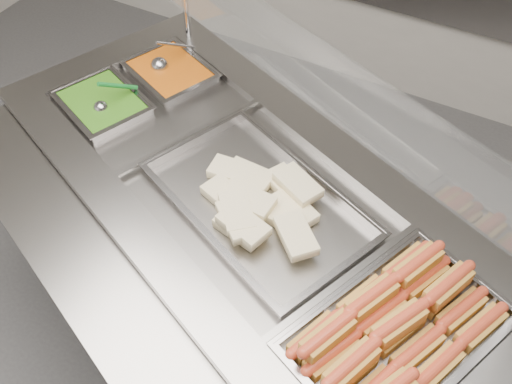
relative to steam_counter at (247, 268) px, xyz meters
The scene contains 11 objects.
steam_counter is the anchor object (origin of this frame).
tray_rail 0.72m from the steam_counter, 112.52° to the right, with size 1.95×1.11×0.06m.
sneeze_guard 0.94m from the steam_counter, 67.49° to the left, with size 1.81×1.00×0.49m.
pan_hotdogs 0.83m from the steam_counter, 22.52° to the right, with size 0.58×0.71×0.11m.
pan_wraps 0.47m from the steam_counter, 22.52° to the right, with size 0.87×0.70×0.08m.
pan_beans 0.86m from the steam_counter, 144.81° to the left, with size 0.41×0.37×0.11m.
pan_peas 0.86m from the steam_counter, behind, with size 0.41×0.37×0.11m.
hotdogs_in_buns 0.85m from the steam_counter, 23.30° to the right, with size 0.52×0.65×0.13m.
tortilla_wraps 0.51m from the steam_counter, 32.69° to the right, with size 0.51×0.41×0.07m.
ladle 0.93m from the steam_counter, 146.69° to the left, with size 0.11×0.21×0.16m.
serving_spoon 0.87m from the steam_counter, behind, with size 0.10×0.19×0.15m.
Camera 1 is at (0.69, -0.64, 2.46)m, focal length 40.00 mm.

